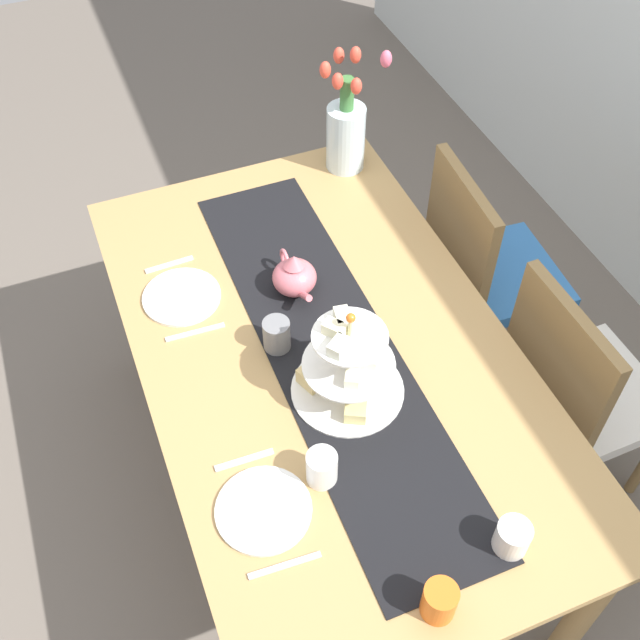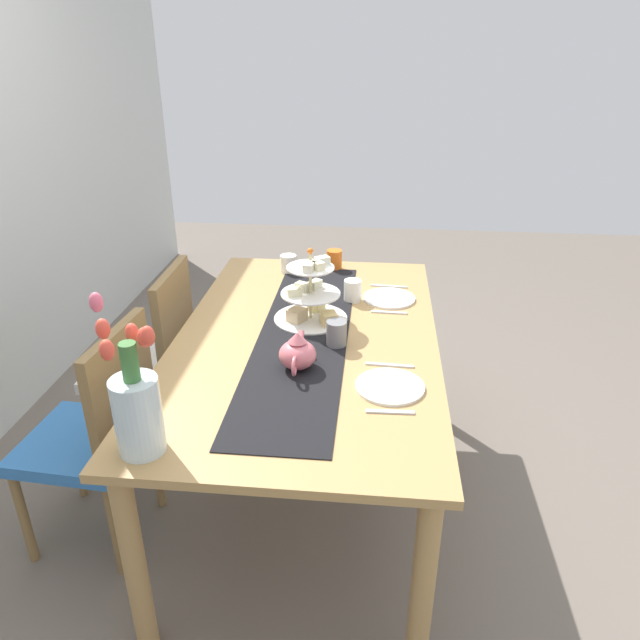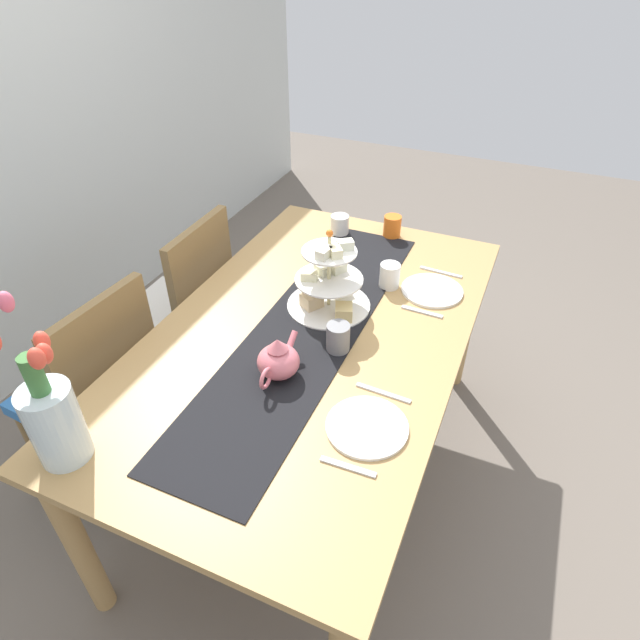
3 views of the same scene
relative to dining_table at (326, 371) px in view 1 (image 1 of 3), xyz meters
The scene contains 18 objects.
ground_plane 0.66m from the dining_table, ahead, with size 8.00×8.00×0.00m, color #6B6056.
dining_table is the anchor object (origin of this frame).
chair_left 0.81m from the dining_table, 114.09° to the left, with size 0.45×0.45×0.91m.
chair_right 0.78m from the dining_table, 71.82° to the left, with size 0.43×0.43×0.91m.
table_runner 0.10m from the dining_table, 90.00° to the left, with size 1.47×0.34×0.00m, color black.
tiered_cake_stand 0.24m from the dining_table, ahead, with size 0.30×0.30×0.30m.
teapot 0.29m from the dining_table, behind, with size 0.24×0.13×0.14m.
tulip_vase 0.86m from the dining_table, 153.25° to the left, with size 0.19×0.20×0.45m.
cream_jug 0.72m from the dining_table, 14.06° to the left, with size 0.08×0.08×0.09m, color white.
dinner_plate_left 0.48m from the dining_table, 136.82° to the right, with size 0.23×0.23×0.01m, color white.
fork_left 0.59m from the dining_table, 146.65° to the right, with size 0.02×0.15×0.01m, color silver.
knife_left 0.39m from the dining_table, 121.45° to the right, with size 0.01×0.17×0.01m, color silver.
dinner_plate_right 0.52m from the dining_table, 39.10° to the right, with size 0.23×0.23×0.01m, color white.
fork_right 0.42m from the dining_table, 52.17° to the right, with size 0.02×0.15×0.01m, color silver.
knife_right 0.63m from the dining_table, 30.69° to the right, with size 0.01×0.17×0.01m, color silver.
mug_grey 0.20m from the dining_table, 117.30° to the right, with size 0.08×0.08×0.10m, color slate.
mug_white_text 0.42m from the dining_table, 23.71° to the right, with size 0.08×0.08×0.10m, color white.
mug_orange 0.77m from the dining_table, ahead, with size 0.08×0.08×0.10m, color orange.
Camera 1 is at (1.21, -0.51, 2.41)m, focal length 42.81 mm.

